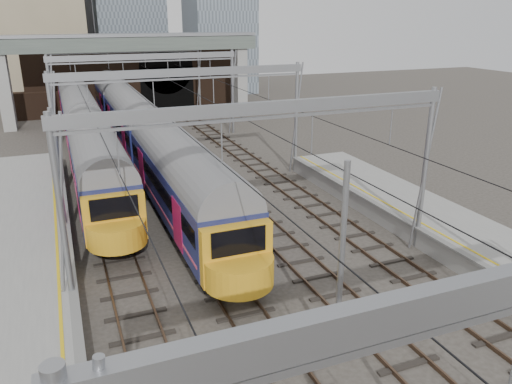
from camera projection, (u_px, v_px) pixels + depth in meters
name	position (u px, v px, depth m)	size (l,w,h in m)	color
tracks	(220.00, 220.00, 28.56)	(14.40, 80.00, 0.22)	#4C3828
overhead_line	(186.00, 90.00, 32.04)	(16.80, 80.00, 8.00)	gray
retaining_wall	(135.00, 75.00, 59.92)	(28.00, 2.75, 9.00)	#301F15
overbridge	(129.00, 53.00, 53.25)	(28.00, 3.00, 9.25)	gray
train_main	(120.00, 106.00, 49.56)	(3.00, 69.24, 5.09)	black
train_second	(80.00, 115.00, 44.95)	(2.93, 50.74, 4.99)	black
equip_cover_b	(242.00, 246.00, 25.28)	(0.95, 0.67, 0.11)	#1738B3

